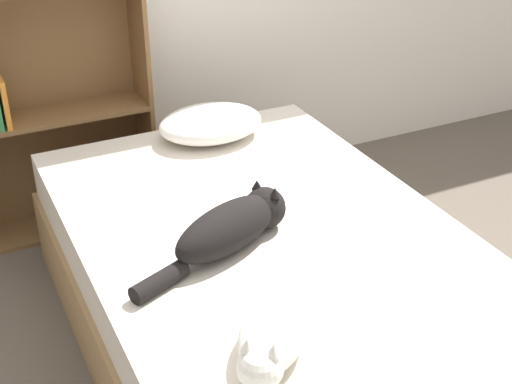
# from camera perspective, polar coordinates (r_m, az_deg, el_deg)

# --- Properties ---
(ground_plane) EXTENTS (8.00, 8.00, 0.00)m
(ground_plane) POSITION_cam_1_polar(r_m,az_deg,el_deg) (2.69, 1.48, -13.03)
(ground_plane) COLOR brown
(bed) EXTENTS (1.27, 2.06, 0.52)m
(bed) POSITION_cam_1_polar(r_m,az_deg,el_deg) (2.53, 1.56, -8.75)
(bed) COLOR #99754C
(bed) RESTS_ON ground_plane
(pillow) EXTENTS (0.45, 0.34, 0.13)m
(pillow) POSITION_cam_1_polar(r_m,az_deg,el_deg) (3.05, -3.65, 5.51)
(pillow) COLOR white
(pillow) RESTS_ON bed
(cat_light) EXTENTS (0.40, 0.43, 0.14)m
(cat_light) POSITION_cam_1_polar(r_m,az_deg,el_deg) (1.90, 1.37, -11.32)
(cat_light) COLOR white
(cat_light) RESTS_ON bed
(cat_dark) EXTENTS (0.62, 0.33, 0.16)m
(cat_dark) POSITION_cam_1_polar(r_m,az_deg,el_deg) (2.30, -1.83, -2.71)
(cat_dark) COLOR black
(cat_dark) RESTS_ON bed
(bookshelf) EXTENTS (0.86, 0.26, 1.14)m
(bookshelf) POSITION_cam_1_polar(r_m,az_deg,el_deg) (3.32, -16.77, 6.30)
(bookshelf) COLOR brown
(bookshelf) RESTS_ON ground_plane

